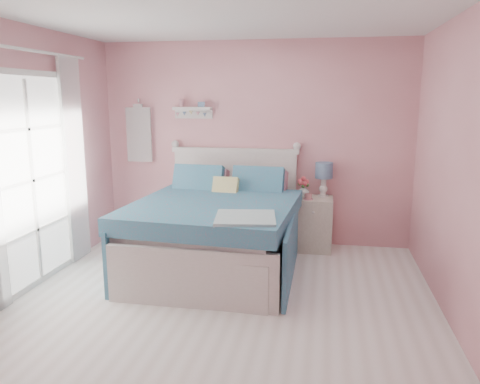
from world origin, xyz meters
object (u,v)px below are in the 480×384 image
(table_lamp, at_px, (324,173))
(teacup, at_px, (308,197))
(bed, at_px, (218,232))
(nightstand, at_px, (313,224))
(vase, at_px, (303,191))

(table_lamp, height_order, teacup, table_lamp)
(teacup, bearing_deg, table_lamp, 49.38)
(bed, relative_size, nightstand, 3.30)
(nightstand, bearing_deg, bed, -141.50)
(nightstand, height_order, vase, vase)
(vase, xyz_separation_m, teacup, (0.07, -0.15, -0.04))
(nightstand, bearing_deg, table_lamp, 42.95)
(vase, bearing_deg, nightstand, -16.04)
(bed, bearing_deg, teacup, 40.51)
(bed, bearing_deg, table_lamp, 42.87)
(nightstand, relative_size, table_lamp, 1.54)
(nightstand, distance_m, table_lamp, 0.65)
(vase, relative_size, teacup, 1.70)
(bed, relative_size, table_lamp, 5.09)
(nightstand, relative_size, vase, 4.24)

